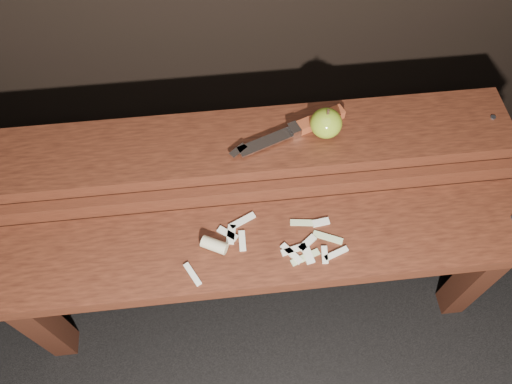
{
  "coord_description": "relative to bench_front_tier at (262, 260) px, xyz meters",
  "views": [
    {
      "loc": [
        -0.06,
        -0.51,
        1.39
      ],
      "look_at": [
        0.0,
        0.06,
        0.45
      ],
      "focal_mm": 35.0,
      "sensor_mm": 36.0,
      "label": 1
    }
  ],
  "objects": [
    {
      "name": "ground",
      "position": [
        0.0,
        0.06,
        -0.35
      ],
      "size": [
        60.0,
        60.0,
        0.0
      ],
      "primitive_type": "plane",
      "color": "black"
    },
    {
      "name": "bench_front_tier",
      "position": [
        0.0,
        0.0,
        0.0
      ],
      "size": [
        1.2,
        0.2,
        0.42
      ],
      "color": "#34160D",
      "rests_on": "ground"
    },
    {
      "name": "bench_rear_tier",
      "position": [
        0.0,
        0.23,
        0.06
      ],
      "size": [
        1.2,
        0.21,
        0.5
      ],
      "color": "#34160D",
      "rests_on": "ground"
    },
    {
      "name": "apple",
      "position": [
        0.17,
        0.23,
        0.18
      ],
      "size": [
        0.07,
        0.07,
        0.08
      ],
      "color": "olive",
      "rests_on": "bench_rear_tier"
    },
    {
      "name": "knife",
      "position": [
        0.13,
        0.25,
        0.16
      ],
      "size": [
        0.27,
        0.12,
        0.03
      ],
      "color": "brown",
      "rests_on": "bench_rear_tier"
    },
    {
      "name": "apple_scraps",
      "position": [
        -0.01,
        0.01,
        0.07
      ],
      "size": [
        0.35,
        0.16,
        0.03
      ],
      "color": "beige",
      "rests_on": "bench_front_tier"
    }
  ]
}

